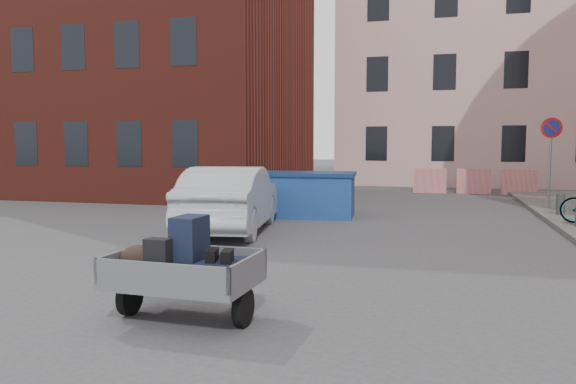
% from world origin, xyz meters
% --- Properties ---
extents(ground, '(120.00, 120.00, 0.00)m').
position_xyz_m(ground, '(0.00, 0.00, 0.00)').
color(ground, '#38383A').
rests_on(ground, ground).
extents(building_brick, '(12.00, 10.00, 14.00)m').
position_xyz_m(building_brick, '(-9.00, 13.00, 7.00)').
color(building_brick, '#591E16').
rests_on(building_brick, ground).
extents(building_pink, '(16.00, 8.00, 14.00)m').
position_xyz_m(building_pink, '(6.00, 22.00, 7.00)').
color(building_pink, '#D5A9A4').
rests_on(building_pink, ground).
extents(far_building, '(6.00, 6.00, 8.00)m').
position_xyz_m(far_building, '(-20.00, 22.00, 4.00)').
color(far_building, maroon).
rests_on(far_building, ground).
extents(no_parking_sign, '(0.60, 0.09, 2.65)m').
position_xyz_m(no_parking_sign, '(6.00, 9.48, 2.01)').
color(no_parking_sign, gray).
rests_on(no_parking_sign, sidewalk).
extents(barriers, '(4.70, 0.18, 1.00)m').
position_xyz_m(barriers, '(4.20, 15.00, 0.50)').
color(barriers, red).
rests_on(barriers, ground).
extents(trailer, '(1.65, 1.83, 1.20)m').
position_xyz_m(trailer, '(0.04, -2.73, 0.61)').
color(trailer, black).
rests_on(trailer, ground).
extents(dumpster, '(3.04, 1.75, 1.23)m').
position_xyz_m(dumpster, '(-0.81, 6.50, 0.62)').
color(dumpster, navy).
rests_on(dumpster, ground).
extents(silver_car, '(2.26, 4.73, 1.50)m').
position_xyz_m(silver_car, '(-1.76, 3.57, 0.75)').
color(silver_car, '#AAADB1').
rests_on(silver_car, ground).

